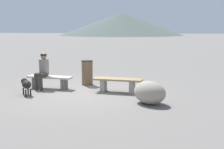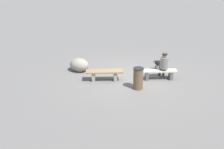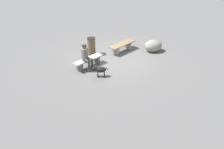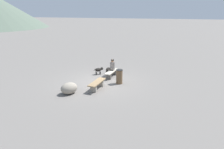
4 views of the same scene
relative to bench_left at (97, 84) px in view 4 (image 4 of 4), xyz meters
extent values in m
cube|color=slate|center=(1.18, 0.28, -0.34)|extent=(210.00, 210.00, 0.06)
cube|color=gray|center=(-0.47, 0.02, -0.11)|extent=(0.16, 0.35, 0.40)
cube|color=gray|center=(0.47, -0.02, -0.11)|extent=(0.16, 0.35, 0.40)
cube|color=#8C704C|center=(0.00, 0.00, 0.11)|extent=(1.60, 0.50, 0.05)
cube|color=#605B56|center=(1.85, -0.03, -0.13)|extent=(0.14, 0.34, 0.37)
cube|color=#605B56|center=(2.91, -0.07, -0.13)|extent=(0.14, 0.34, 0.37)
cube|color=beige|center=(2.38, -0.05, 0.09)|extent=(1.56, 0.42, 0.06)
cylinder|color=slate|center=(2.57, -0.06, 0.45)|extent=(0.33, 0.33, 0.51)
sphere|color=#A3704C|center=(2.57, -0.06, 0.79)|extent=(0.20, 0.20, 0.20)
cylinder|color=black|center=(2.57, -0.06, 0.84)|extent=(0.21, 0.21, 0.07)
cylinder|color=#38332D|center=(2.68, 0.13, 0.19)|extent=(0.18, 0.40, 0.15)
cylinder|color=#38332D|center=(2.69, 0.33, -0.06)|extent=(0.11, 0.11, 0.50)
cylinder|color=#38332D|center=(2.49, 0.15, 0.19)|extent=(0.18, 0.40, 0.15)
cylinder|color=#38332D|center=(2.51, 0.34, -0.06)|extent=(0.11, 0.11, 0.50)
ellipsoid|color=black|center=(2.64, 1.03, 0.04)|extent=(0.51, 0.51, 0.26)
sphere|color=black|center=(2.83, 0.83, 0.09)|extent=(0.20, 0.20, 0.20)
cylinder|color=black|center=(2.79, 0.97, -0.20)|extent=(0.04, 0.04, 0.22)
cylinder|color=black|center=(2.68, 0.88, -0.20)|extent=(0.04, 0.04, 0.22)
cylinder|color=black|center=(2.59, 1.19, -0.20)|extent=(0.04, 0.04, 0.22)
cylinder|color=black|center=(2.48, 1.09, -0.20)|extent=(0.04, 0.04, 0.22)
cylinder|color=black|center=(2.45, 1.23, 0.08)|extent=(0.10, 0.11, 0.15)
cylinder|color=brown|center=(1.31, -0.93, 0.12)|extent=(0.40, 0.40, 0.86)
cylinder|color=black|center=(1.31, -0.93, 0.57)|extent=(0.42, 0.42, 0.03)
ellipsoid|color=gray|center=(-1.12, 1.18, 0.01)|extent=(1.16, 1.08, 0.63)
camera|label=1|loc=(-1.70, 8.57, 1.73)|focal=44.45mm
camera|label=2|loc=(-0.49, -10.94, 4.49)|focal=44.04mm
camera|label=3|loc=(10.11, 8.51, 5.80)|focal=44.11mm
camera|label=4|loc=(-10.21, -4.40, 4.05)|focal=32.86mm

